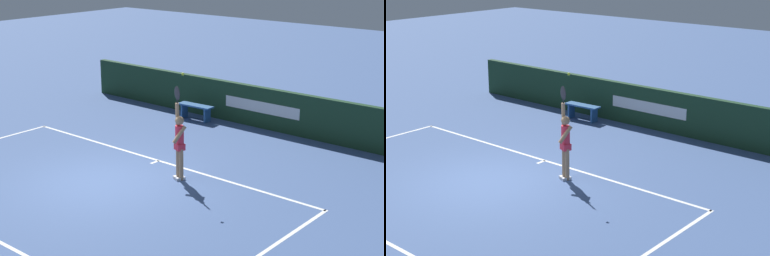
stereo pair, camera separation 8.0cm
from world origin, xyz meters
TOP-DOWN VIEW (x-y plane):
  - ground_plane at (0.00, 0.00)m, footprint 60.00×60.00m
  - court_lines at (0.00, -0.69)m, footprint 10.10×5.53m
  - back_wall at (0.00, 6.39)m, footprint 14.02×0.22m
  - tennis_player at (1.30, 1.37)m, footprint 0.45×0.43m
  - tennis_ball at (1.55, 1.23)m, footprint 0.07×0.07m
  - courtside_bench_near at (-1.75, 5.70)m, footprint 1.26×0.42m

SIDE VIEW (x-z plane):
  - ground_plane at x=0.00m, z-range 0.00..0.00m
  - court_lines at x=0.00m, z-range 0.00..0.00m
  - courtside_bench_near at x=-1.75m, z-range 0.12..0.64m
  - back_wall at x=0.00m, z-range 0.00..1.31m
  - tennis_player at x=1.30m, z-range -0.21..2.15m
  - tennis_ball at x=1.55m, z-range 2.68..2.75m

